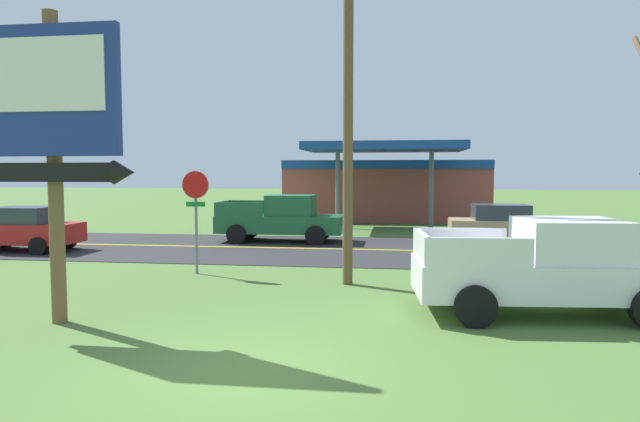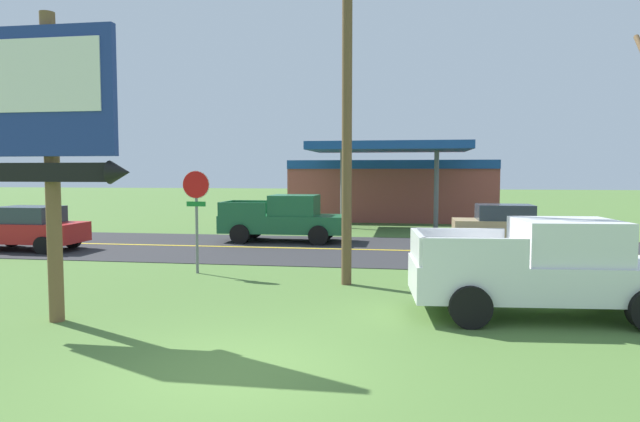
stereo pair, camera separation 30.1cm
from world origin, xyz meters
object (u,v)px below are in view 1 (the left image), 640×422
Objects in this scene: pickup_green_on_road at (282,219)px; pickup_white_parked_on_lawn at (549,268)px; car_red_mid_lane at (22,229)px; motel_sign at (52,118)px; gas_station at (386,188)px; car_tan_near_lane at (503,225)px; stop_sign at (196,203)px; utility_pole at (348,96)px.

pickup_white_parked_on_lawn is at bearing -54.64° from pickup_green_on_road.
pickup_green_on_road is 1.24× the size of car_red_mid_lane.
motel_sign reaches higher than gas_station.
gas_station is at bearing 71.10° from pickup_green_on_road.
pickup_white_parked_on_lawn is at bearing -80.75° from gas_station.
car_tan_near_lane is at bearing -67.85° from gas_station.
gas_station reaches higher than stop_sign.
motel_sign reaches higher than stop_sign.
car_tan_near_lane is (5.42, 8.41, -4.00)m from utility_pole.
pickup_white_parked_on_lawn is (3.72, -22.85, -0.98)m from gas_station.
stop_sign is at bearing 158.34° from pickup_white_parked_on_lawn.
car_red_mid_lane is (-8.94, -4.00, -0.13)m from pickup_green_on_road.
stop_sign is 12.44m from car_tan_near_lane.
pickup_green_on_road reaches higher than car_red_mid_lane.
stop_sign is 0.55× the size of pickup_white_parked_on_lawn.
motel_sign reaches higher than pickup_green_on_road.
gas_station is 20.55m from car_red_mid_lane.
motel_sign is 13.42m from pickup_green_on_road.
stop_sign is at bearing -104.47° from gas_station.
utility_pole is 2.15× the size of car_red_mid_lane.
motel_sign is 2.00× the size of stop_sign.
car_tan_near_lane is at bearing 37.36° from stop_sign.
stop_sign is 0.70× the size of car_red_mid_lane.
pickup_white_parked_on_lawn is at bearing -95.79° from car_tan_near_lane.
car_tan_near_lane is (4.84, -11.88, -1.11)m from gas_station.
pickup_green_on_road is 1.24× the size of car_tan_near_lane.
utility_pole is 6.34m from pickup_white_parked_on_lawn.
motel_sign is at bearing -102.96° from gas_station.
pickup_white_parked_on_lawn is 1.27× the size of car_tan_near_lane.
utility_pole is 1.69× the size of pickup_white_parked_on_lawn.
utility_pole is at bearing -19.55° from car_red_mid_lane.
pickup_white_parked_on_lawn is (8.72, -3.46, -1.06)m from stop_sign.
motel_sign is 1.14× the size of pickup_green_on_road.
utility_pole is 0.75× the size of gas_station.
stop_sign is 7.64m from pickup_green_on_road.
car_tan_near_lane is at bearing 12.64° from car_red_mid_lane.
gas_station is 12.87m from car_tan_near_lane.
car_red_mid_lane is (-16.72, 6.98, -0.13)m from pickup_white_parked_on_lawn.
pickup_green_on_road reaches higher than car_tan_near_lane.
car_tan_near_lane is (10.56, 12.99, -3.08)m from motel_sign.
gas_station reaches higher than car_tan_near_lane.
gas_station is 2.25× the size of pickup_white_parked_on_lawn.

